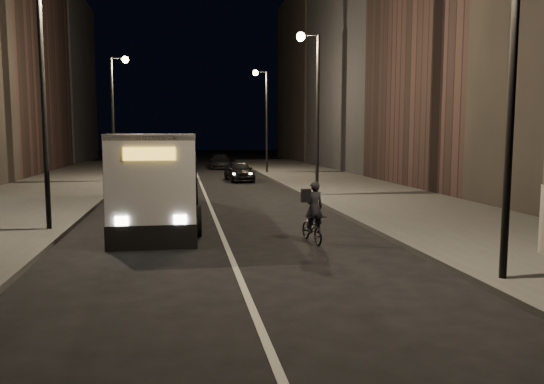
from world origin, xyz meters
name	(u,v)px	position (x,y,z in m)	size (l,w,h in m)	color
ground	(230,254)	(0.00, 0.00, 0.00)	(180.00, 180.00, 0.00)	black
sidewalk_right	(358,191)	(8.50, 14.00, 0.08)	(7.00, 70.00, 0.16)	#383835
sidewalk_left	(37,197)	(-8.50, 14.00, 0.08)	(7.00, 70.00, 0.16)	#383835
building_row_right	(394,44)	(16.00, 27.50, 10.50)	(8.00, 61.00, 21.00)	black
streetlight_right_near	(503,33)	(5.33, -4.00, 5.36)	(1.20, 0.44, 8.12)	black
streetlight_right_mid	(313,92)	(5.33, 12.00, 5.36)	(1.20, 0.44, 8.12)	black
streetlight_right_far	(263,107)	(5.33, 28.00, 5.36)	(1.20, 0.44, 8.12)	black
streetlight_left_near	(51,69)	(-5.33, 4.00, 5.36)	(1.20, 0.44, 8.12)	black
streetlight_left_far	(117,102)	(-5.33, 22.00, 5.36)	(1.20, 0.44, 8.12)	black
city_bus	(161,172)	(-2.03, 6.91, 1.78)	(3.03, 12.22, 3.27)	white
cyclist_on_bicycle	(313,222)	(2.62, 1.09, 0.62)	(0.74, 1.68, 1.87)	black
car_near	(239,171)	(2.69, 22.19, 0.70)	(1.66, 4.12, 1.40)	black
car_mid	(176,169)	(-1.63, 24.28, 0.75)	(1.59, 4.55, 1.50)	#3E3D40
car_far	(220,161)	(2.39, 35.73, 0.67)	(1.89, 4.65, 1.35)	black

